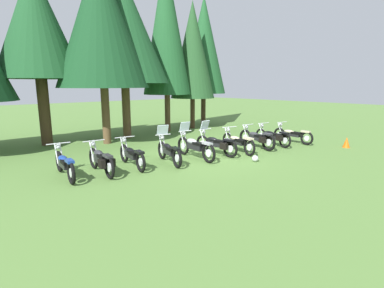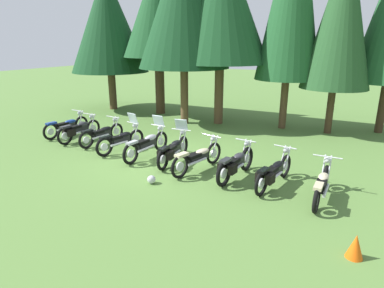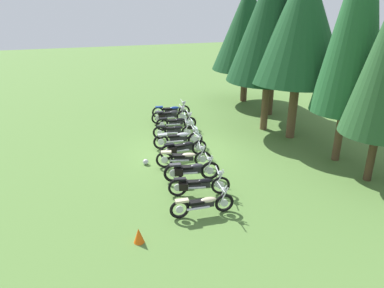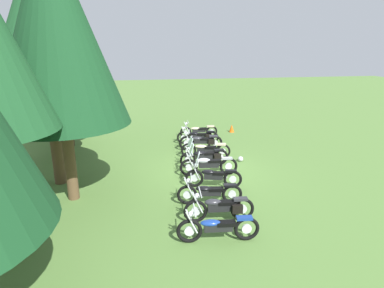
% 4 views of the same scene
% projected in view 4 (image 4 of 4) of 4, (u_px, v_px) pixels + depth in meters
% --- Properties ---
extents(ground_plane, '(80.00, 80.00, 0.00)m').
position_uv_depth(ground_plane, '(205.00, 171.00, 14.02)').
color(ground_plane, '#547A38').
extents(motorcycle_0, '(0.74, 2.29, 1.01)m').
position_uv_depth(motorcycle_0, '(218.00, 227.00, 8.85)').
color(motorcycle_0, black).
rests_on(motorcycle_0, ground_plane).
extents(motorcycle_1, '(0.74, 2.19, 1.02)m').
position_uv_depth(motorcycle_1, '(220.00, 207.00, 9.89)').
color(motorcycle_1, black).
rests_on(motorcycle_1, ground_plane).
extents(motorcycle_2, '(0.74, 2.22, 1.00)m').
position_uv_depth(motorcycle_2, '(209.00, 192.00, 10.98)').
color(motorcycle_2, black).
rests_on(motorcycle_2, ground_plane).
extents(motorcycle_3, '(0.76, 2.12, 1.36)m').
position_uv_depth(motorcycle_3, '(213.00, 176.00, 12.27)').
color(motorcycle_3, black).
rests_on(motorcycle_3, ground_plane).
extents(motorcycle_4, '(0.61, 2.41, 1.38)m').
position_uv_depth(motorcycle_4, '(208.00, 164.00, 13.41)').
color(motorcycle_4, black).
rests_on(motorcycle_4, ground_plane).
extents(motorcycle_5, '(0.72, 2.23, 1.37)m').
position_uv_depth(motorcycle_5, '(205.00, 156.00, 14.47)').
color(motorcycle_5, black).
rests_on(motorcycle_5, ground_plane).
extents(motorcycle_6, '(0.88, 2.31, 1.02)m').
position_uv_depth(motorcycle_6, '(205.00, 149.00, 15.50)').
color(motorcycle_6, black).
rests_on(motorcycle_6, ground_plane).
extents(motorcycle_7, '(0.76, 2.23, 1.04)m').
position_uv_depth(motorcycle_7, '(202.00, 141.00, 16.69)').
color(motorcycle_7, black).
rests_on(motorcycle_7, ground_plane).
extents(motorcycle_8, '(0.82, 2.26, 1.00)m').
position_uv_depth(motorcycle_8, '(199.00, 136.00, 17.79)').
color(motorcycle_8, black).
rests_on(motorcycle_8, ground_plane).
extents(motorcycle_9, '(0.74, 2.22, 0.99)m').
position_uv_depth(motorcycle_9, '(199.00, 130.00, 19.06)').
color(motorcycle_9, black).
rests_on(motorcycle_9, ground_plane).
extents(pine_tree_2, '(4.31, 4.31, 8.68)m').
position_uv_depth(pine_tree_2, '(55.00, 28.00, 9.87)').
color(pine_tree_2, brown).
rests_on(pine_tree_2, ground_plane).
extents(pine_tree_3, '(4.59, 4.59, 8.43)m').
position_uv_depth(pine_tree_3, '(42.00, 31.00, 11.19)').
color(pine_tree_3, brown).
rests_on(pine_tree_3, ground_plane).
extents(pine_tree_4, '(2.85, 2.85, 10.17)m').
position_uv_depth(pine_tree_4, '(48.00, 21.00, 13.85)').
color(pine_tree_4, brown).
rests_on(pine_tree_4, ground_plane).
extents(pine_tree_5, '(2.83, 2.83, 7.98)m').
position_uv_depth(pine_tree_5, '(61.00, 50.00, 16.12)').
color(pine_tree_5, '#42301E').
rests_on(pine_tree_5, ground_plane).
extents(pine_tree_6, '(3.13, 3.13, 8.88)m').
position_uv_depth(pine_tree_6, '(46.00, 39.00, 17.69)').
color(pine_tree_6, '#42301E').
rests_on(pine_tree_6, ground_plane).
extents(traffic_cone, '(0.32, 0.32, 0.48)m').
position_uv_depth(traffic_cone, '(232.00, 128.00, 20.28)').
color(traffic_cone, '#EA590F').
rests_on(traffic_cone, ground_plane).
extents(dropped_helmet, '(0.25, 0.25, 0.25)m').
position_uv_depth(dropped_helmet, '(241.00, 159.00, 15.14)').
color(dropped_helmet, silver).
rests_on(dropped_helmet, ground_plane).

